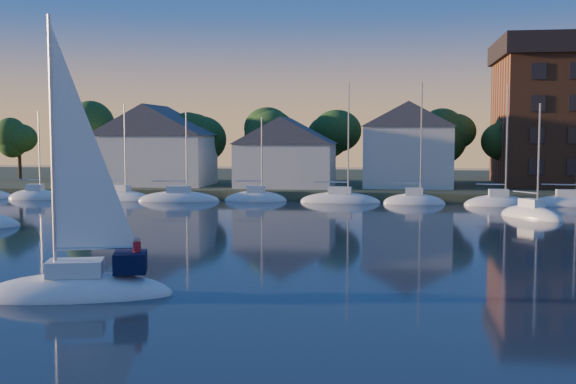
% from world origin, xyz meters
% --- Properties ---
extents(ground, '(260.00, 260.00, 0.00)m').
position_xyz_m(ground, '(0.00, 0.00, 0.00)').
color(ground, black).
rests_on(ground, ground).
extents(shoreline_land, '(160.00, 50.00, 2.00)m').
position_xyz_m(shoreline_land, '(0.00, 75.00, 0.00)').
color(shoreline_land, '#3A4226').
rests_on(shoreline_land, ground).
extents(wooden_dock, '(120.00, 3.00, 1.00)m').
position_xyz_m(wooden_dock, '(0.00, 52.00, 0.00)').
color(wooden_dock, brown).
rests_on(wooden_dock, ground).
extents(clubhouse_west, '(13.65, 9.45, 9.64)m').
position_xyz_m(clubhouse_west, '(-22.00, 58.00, 5.93)').
color(clubhouse_west, beige).
rests_on(clubhouse_west, shoreline_land).
extents(clubhouse_centre, '(11.55, 8.40, 8.08)m').
position_xyz_m(clubhouse_centre, '(-6.00, 57.00, 5.13)').
color(clubhouse_centre, beige).
rests_on(clubhouse_centre, shoreline_land).
extents(clubhouse_east, '(10.50, 8.40, 9.80)m').
position_xyz_m(clubhouse_east, '(8.00, 59.00, 6.00)').
color(clubhouse_east, beige).
rests_on(clubhouse_east, shoreline_land).
extents(tree_line, '(93.40, 5.40, 8.90)m').
position_xyz_m(tree_line, '(2.00, 63.00, 7.18)').
color(tree_line, '#39291A').
rests_on(tree_line, shoreline_land).
extents(moored_fleet, '(79.50, 2.40, 12.05)m').
position_xyz_m(moored_fleet, '(-4.00, 49.00, 0.10)').
color(moored_fleet, silver).
rests_on(moored_fleet, ground).
extents(hero_sailboat, '(8.87, 5.01, 13.31)m').
position_xyz_m(hero_sailboat, '(-7.02, 3.71, 0.57)').
color(hero_sailboat, silver).
rests_on(hero_sailboat, ground).
extents(drifting_sailboat_right, '(5.76, 6.75, 10.80)m').
position_xyz_m(drifting_sailboat_right, '(18.12, 37.68, 0.10)').
color(drifting_sailboat_right, silver).
rests_on(drifting_sailboat_right, ground).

